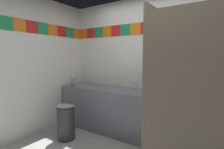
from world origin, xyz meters
name	(u,v)px	position (x,y,z in m)	size (l,w,h in m)	color
wall_back	(158,66)	(0.00, 1.47, 1.27)	(3.75, 0.09, 2.53)	white
wall_side	(21,66)	(-1.91, 0.00, 1.27)	(0.09, 2.85, 2.53)	white
vanity_counter	(111,109)	(-0.80, 1.12, 0.42)	(2.05, 0.61, 0.83)	slate
faucet_left	(93,83)	(-1.31, 1.21, 0.88)	(0.04, 0.10, 0.14)	silver
faucet_right	(137,87)	(-0.29, 1.21, 0.88)	(0.04, 0.10, 0.14)	silver
soap_dispenser	(74,82)	(-1.61, 0.93, 0.91)	(0.09, 0.09, 0.16)	gray
stall_divider	(171,94)	(0.51, 0.49, 0.99)	(0.92, 1.38, 1.97)	#726651
toilet	(206,141)	(0.87, 0.95, 0.30)	(0.39, 0.49, 0.74)	white
trash_bin	(66,122)	(-1.23, 0.37, 0.30)	(0.30, 0.30, 0.59)	#333338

